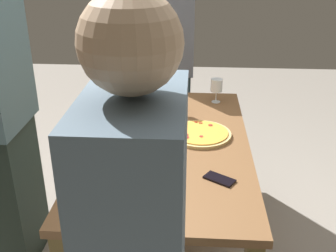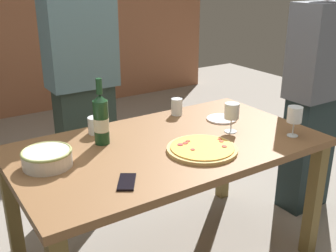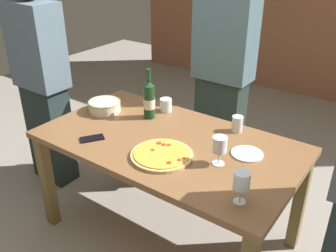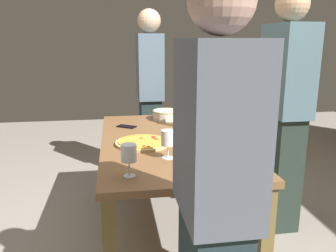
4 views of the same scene
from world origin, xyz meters
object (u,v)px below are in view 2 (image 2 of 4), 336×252
Objects in this scene: wine_glass_near_pizza at (232,112)px; cup_ceramic at (96,125)px; pizza at (202,149)px; cell_phone at (127,182)px; wine_bottle at (101,119)px; person_guest_left at (315,93)px; cup_amber at (177,107)px; wine_glass_by_bottle at (295,115)px; dining_table at (168,159)px; serving_bowl at (47,157)px; person_guest_right at (83,82)px; side_plate at (222,119)px.

wine_glass_near_pizza is 0.75m from cup_ceramic.
pizza is at bearing -157.66° from wine_glass_near_pizza.
wine_bottle is at bearing 111.38° from cell_phone.
cup_amber is at bearing -22.07° from person_guest_left.
wine_glass_by_bottle is (0.91, -0.48, -0.01)m from wine_bottle.
wine_bottle is (-0.29, 0.18, 0.23)m from dining_table.
serving_bowl is 0.96m from person_guest_right.
pizza is 1.09m from person_guest_right.
pizza is at bearing -111.38° from cup_amber.
dining_table is 4.61× the size of wine_bottle.
cup_ceramic is (-0.88, 0.63, -0.07)m from wine_glass_by_bottle.
side_plate is (0.76, -0.06, -0.13)m from wine_bottle.
person_guest_right reaches higher than wine_glass_near_pizza.
cup_ceramic is (-0.64, 0.39, -0.07)m from wine_glass_near_pizza.
wine_glass_near_pizza is at bearing -77.67° from cup_amber.
cup_amber is 0.67m from person_guest_right.
pizza is at bearing -141.72° from side_plate.
pizza is 0.48m from cell_phone.
serving_bowl is 1.61× the size of cell_phone.
person_guest_right is at bearing 57.80° from serving_bowl.
dining_table is at bearing -130.08° from cup_amber.
side_plate is (0.09, 0.18, -0.11)m from wine_glass_near_pizza.
cup_ceramic is at bearing 144.63° from wine_glass_by_bottle.
serving_bowl is (-0.70, 0.26, 0.03)m from pizza.
person_guest_left is at bearing -0.41° from dining_table.
person_guest_left is at bearing 42.81° from cell_phone.
wine_bottle is 3.71× the size of cup_ceramic.
cell_phone is (0.23, -0.34, -0.04)m from serving_bowl.
cup_amber is at bearing 128.13° from side_plate.
person_guest_left is at bearing -2.75° from serving_bowl.
pizza is (0.09, -0.18, 0.10)m from dining_table.
cell_phone is at bearing -169.45° from pizza.
person_guest_left is at bearing -13.62° from cup_ceramic.
wine_bottle reaches higher than dining_table.
serving_bowl is 1.29m from wine_glass_by_bottle.
side_plate is (0.73, -0.21, -0.04)m from cup_ceramic.
pizza reaches higher than cell_phone.
side_plate is (1.08, 0.05, -0.04)m from serving_bowl.
person_guest_left is (1.44, -0.19, -0.05)m from wine_bottle.
person_guest_right is (-0.10, 0.88, 0.24)m from dining_table.
person_guest_left is at bearing -22.48° from cup_amber.
wine_bottle is at bearing 18.39° from serving_bowl.
cup_amber is 1.11× the size of cup_ceramic.
wine_glass_near_pizza is at bearing 135.96° from wine_glass_by_bottle.
side_plate is at bearing 110.23° from wine_glass_by_bottle.
pizza is 2.47× the size of cell_phone.
cell_phone is at bearing -20.42° from person_guest_right.
cup_amber is at bearing 49.92° from dining_table.
wine_glass_near_pizza is at bearing 4.14° from person_guest_left.
cup_ceramic is 0.06× the size of person_guest_left.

